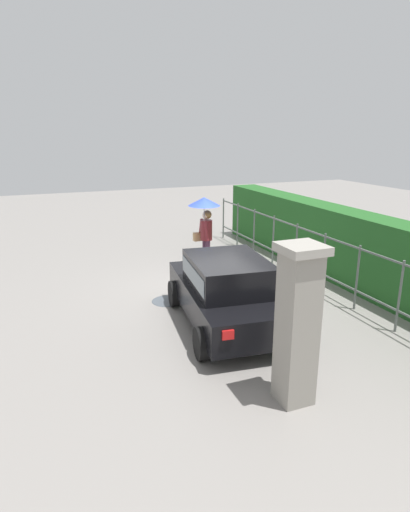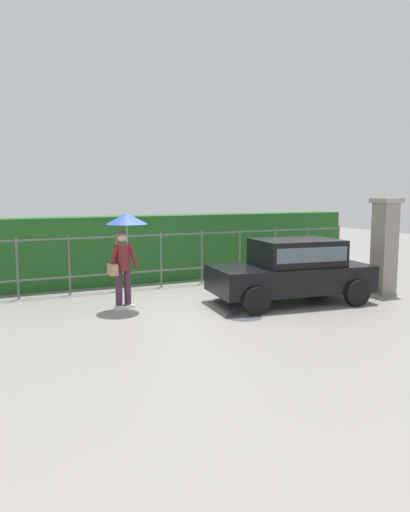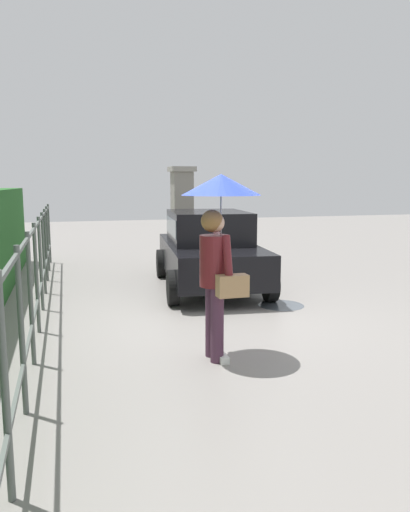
% 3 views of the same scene
% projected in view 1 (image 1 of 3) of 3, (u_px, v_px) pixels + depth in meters
% --- Properties ---
extents(ground_plane, '(40.00, 40.00, 0.00)m').
position_uv_depth(ground_plane, '(208.00, 289.00, 10.96)').
color(ground_plane, gray).
extents(car, '(3.88, 2.21, 1.48)m').
position_uv_depth(car, '(226.00, 289.00, 8.71)').
color(car, black).
rests_on(car, ground).
extents(pedestrian, '(0.90, 0.90, 2.12)m').
position_uv_depth(pedestrian, '(205.00, 217.00, 12.18)').
color(pedestrian, '#47283D').
rests_on(pedestrian, ground).
extents(gate_pillar, '(0.60, 0.60, 2.42)m').
position_uv_depth(gate_pillar, '(297.00, 324.00, 6.12)').
color(gate_pillar, gray).
rests_on(gate_pillar, ground).
extents(fence_section, '(11.03, 0.05, 1.50)m').
position_uv_depth(fence_section, '(309.00, 254.00, 11.15)').
color(fence_section, '#59605B').
rests_on(fence_section, ground).
extents(hedge_row, '(11.98, 0.90, 1.90)m').
position_uv_depth(hedge_row, '(343.00, 245.00, 11.49)').
color(hedge_row, '#235B23').
rests_on(hedge_row, ground).
extents(puddle_near, '(0.76, 0.76, 0.00)m').
position_uv_depth(puddle_near, '(168.00, 301.00, 10.21)').
color(puddle_near, '#4C545B').
rests_on(puddle_near, ground).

